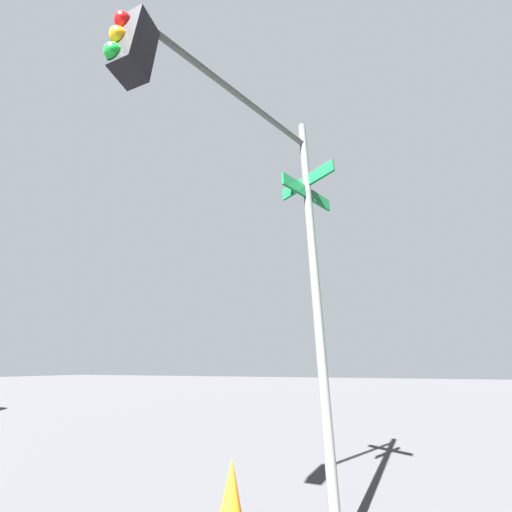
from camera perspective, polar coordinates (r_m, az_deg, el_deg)
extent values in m
cylinder|color=#474C47|center=(3.77, 12.22, -5.30)|extent=(0.12, 0.12, 5.62)
cylinder|color=#474C47|center=(4.37, -3.38, 30.41)|extent=(1.40, 2.38, 0.09)
cube|color=black|center=(3.72, -24.01, 34.95)|extent=(0.28, 0.28, 0.80)
sphere|color=red|center=(3.92, -25.90, 37.74)|extent=(0.18, 0.18, 0.18)
sphere|color=orange|center=(3.71, -26.69, 35.72)|extent=(0.18, 0.18, 0.18)
sphere|color=green|center=(3.51, -27.52, 33.45)|extent=(0.18, 0.18, 0.18)
cube|color=#0F5128|center=(4.39, 10.69, 12.82)|extent=(0.57, 0.98, 0.20)
cube|color=#0F5128|center=(4.52, 10.49, 15.10)|extent=(0.89, 0.53, 0.20)
cone|color=orange|center=(4.14, -5.21, -41.45)|extent=(0.36, 0.36, 0.75)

